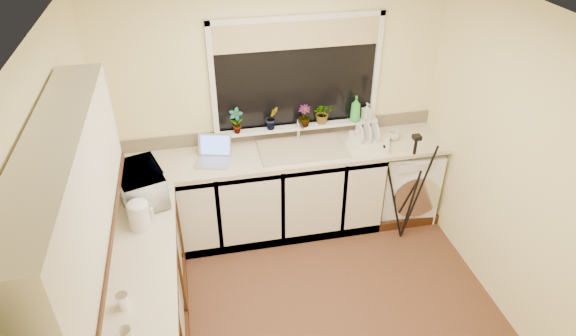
{
  "coord_description": "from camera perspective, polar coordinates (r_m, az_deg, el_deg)",
  "views": [
    {
      "loc": [
        -0.75,
        -2.66,
        3.3
      ],
      "look_at": [
        -0.08,
        0.55,
        1.15
      ],
      "focal_mm": 30.55,
      "sensor_mm": 36.0,
      "label": 1
    }
  ],
  "objects": [
    {
      "name": "plant_b",
      "position": [
        4.64,
        -1.89,
        5.86
      ],
      "size": [
        0.14,
        0.12,
        0.23
      ],
      "primitive_type": "imported",
      "rotation": [
        0.0,
        0.0,
        0.19
      ],
      "color": "#999999",
      "rests_on": "windowsill"
    },
    {
      "name": "plant_d",
      "position": [
        4.77,
        4.06,
        6.41
      ],
      "size": [
        0.19,
        0.17,
        0.21
      ],
      "primitive_type": "imported",
      "rotation": [
        0.0,
        0.0,
        0.03
      ],
      "color": "#999999",
      "rests_on": "windowsill"
    },
    {
      "name": "upper_cabinet",
      "position": [
        2.76,
        -24.18,
        -3.03
      ],
      "size": [
        0.28,
        1.9,
        0.7
      ],
      "primitive_type": "cube",
      "color": "silver",
      "rests_on": "wall_left"
    },
    {
      "name": "sink",
      "position": [
        4.64,
        1.7,
        2.24
      ],
      "size": [
        0.82,
        0.46,
        0.03
      ],
      "primitive_type": "cube",
      "color": "tan",
      "rests_on": "worktop_back"
    },
    {
      "name": "tripod",
      "position": [
        4.78,
        13.83,
        -2.42
      ],
      "size": [
        0.72,
        0.72,
        1.17
      ],
      "primitive_type": null,
      "rotation": [
        0.0,
        0.0,
        0.3
      ],
      "color": "black",
      "rests_on": "floor"
    },
    {
      "name": "soap_bottle_green",
      "position": [
        4.82,
        7.87,
        6.82
      ],
      "size": [
        0.12,
        0.12,
        0.26
      ],
      "primitive_type": "imported",
      "rotation": [
        0.0,
        0.0,
        -0.24
      ],
      "color": "green",
      "rests_on": "windowsill"
    },
    {
      "name": "base_cabinet_back",
      "position": [
        4.83,
        -4.48,
        -3.35
      ],
      "size": [
        2.55,
        0.6,
        0.86
      ],
      "primitive_type": "cube",
      "color": "silver",
      "rests_on": "floor"
    },
    {
      "name": "faucet",
      "position": [
        4.73,
        1.22,
        4.45
      ],
      "size": [
        0.03,
        0.03,
        0.24
      ],
      "primitive_type": "cylinder",
      "color": "silver",
      "rests_on": "worktop_back"
    },
    {
      "name": "window_glass",
      "position": [
        4.6,
        1.0,
        10.87
      ],
      "size": [
        1.5,
        0.02,
        1.0
      ],
      "primitive_type": "cube",
      "color": "black",
      "rests_on": "wall_back"
    },
    {
      "name": "dish_rack",
      "position": [
        4.77,
        9.34,
        2.98
      ],
      "size": [
        0.48,
        0.43,
        0.06
      ],
      "primitive_type": "cube",
      "rotation": [
        0.0,
        0.0,
        -0.41
      ],
      "color": "beige",
      "rests_on": "worktop_back"
    },
    {
      "name": "washing_machine",
      "position": [
        5.25,
        13.43,
        -1.29
      ],
      "size": [
        0.63,
        0.61,
        0.8
      ],
      "primitive_type": "cube",
      "rotation": [
        0.0,
        0.0,
        -0.12
      ],
      "color": "white",
      "rests_on": "floor"
    },
    {
      "name": "worktop_left",
      "position": [
        3.42,
        -17.9,
        -13.86
      ],
      "size": [
        0.6,
        2.4,
        0.04
      ],
      "primitive_type": "cube",
      "color": "beige",
      "rests_on": "base_cabinet_left"
    },
    {
      "name": "soap_bottle_clear",
      "position": [
        4.88,
        9.16,
        6.51
      ],
      "size": [
        0.1,
        0.1,
        0.18
      ],
      "primitive_type": "imported",
      "rotation": [
        0.0,
        0.0,
        0.24
      ],
      "color": "#999999",
      "rests_on": "windowsill"
    },
    {
      "name": "splashback_left",
      "position": [
        3.31,
        -23.63,
        -11.26
      ],
      "size": [
        0.02,
        2.4,
        0.45
      ],
      "primitive_type": "cube",
      "color": "beige",
      "rests_on": "wall_left"
    },
    {
      "name": "wall_right",
      "position": [
        4.11,
        25.26,
        -0.59
      ],
      "size": [
        0.0,
        3.0,
        3.0
      ],
      "primitive_type": "plane",
      "rotation": [
        1.57,
        0.0,
        -1.57
      ],
      "color": "#F7EAA5",
      "rests_on": "ground"
    },
    {
      "name": "kettle",
      "position": [
        3.82,
        -16.9,
        -5.39
      ],
      "size": [
        0.16,
        0.16,
        0.21
      ],
      "primitive_type": "cylinder",
      "color": "silver",
      "rests_on": "worktop_left"
    },
    {
      "name": "wall_back",
      "position": [
        4.71,
        -1.47,
        7.08
      ],
      "size": [
        3.2,
        0.0,
        3.2
      ],
      "primitive_type": "plane",
      "rotation": [
        1.57,
        0.0,
        0.0
      ],
      "color": "#F7EAA5",
      "rests_on": "ground"
    },
    {
      "name": "windowsill",
      "position": [
        4.77,
        1.09,
        4.89
      ],
      "size": [
        1.6,
        0.14,
        0.03
      ],
      "primitive_type": "cube",
      "color": "white",
      "rests_on": "wall_back"
    },
    {
      "name": "cup_left",
      "position": [
        3.13,
        -18.48,
        -17.95
      ],
      "size": [
        0.12,
        0.12,
        0.09
      ],
      "primitive_type": "imported",
      "rotation": [
        0.0,
        0.0,
        0.34
      ],
      "color": "beige",
      "rests_on": "worktop_left"
    },
    {
      "name": "plant_a",
      "position": [
        4.59,
        -6.05,
        5.46
      ],
      "size": [
        0.15,
        0.13,
        0.25
      ],
      "primitive_type": "imported",
      "rotation": [
        0.0,
        0.0,
        -0.33
      ],
      "color": "#999999",
      "rests_on": "windowsill"
    },
    {
      "name": "steel_jar",
      "position": [
        3.3,
        -18.68,
        -14.45
      ],
      "size": [
        0.08,
        0.08,
        0.1
      ],
      "primitive_type": "cylinder",
      "color": "white",
      "rests_on": "worktop_left"
    },
    {
      "name": "ceiling",
      "position": [
        2.89,
        3.9,
        16.1
      ],
      "size": [
        3.2,
        3.2,
        0.0
      ],
      "primitive_type": "plane",
      "rotation": [
        3.14,
        0.0,
        0.0
      ],
      "color": "white",
      "rests_on": "ground"
    },
    {
      "name": "floor",
      "position": [
        4.3,
        2.63,
        -16.86
      ],
      "size": [
        3.2,
        3.2,
        0.0
      ],
      "primitive_type": "plane",
      "color": "brown",
      "rests_on": "ground"
    },
    {
      "name": "microwave",
      "position": [
        4.09,
        -16.74,
        -1.91
      ],
      "size": [
        0.47,
        0.58,
        0.28
      ],
      "primitive_type": "imported",
      "rotation": [
        0.0,
        0.0,
        1.87
      ],
      "color": "white",
      "rests_on": "worktop_left"
    },
    {
      "name": "window_blind",
      "position": [
        4.45,
        1.12,
        15.22
      ],
      "size": [
        1.5,
        0.02,
        0.25
      ],
      "primitive_type": "cube",
      "color": "tan",
      "rests_on": "wall_back"
    },
    {
      "name": "cup_back",
      "position": [
        4.9,
        12.24,
        3.66
      ],
      "size": [
        0.12,
        0.12,
        0.08
      ],
      "primitive_type": "imported",
      "rotation": [
        0.0,
        0.0,
        -0.17
      ],
      "color": "beige",
      "rests_on": "worktop_back"
    },
    {
      "name": "laptop",
      "position": [
        4.52,
        -8.65,
        1.6
      ],
      "size": [
        0.36,
        0.35,
        0.22
      ],
      "rotation": [
        0.0,
        0.0,
        -0.26
      ],
      "color": "#A4A4AB",
      "rests_on": "worktop_back"
    },
    {
      "name": "worktop_back",
      "position": [
        4.62,
        -0.72,
        1.63
      ],
      "size": [
        3.2,
        0.6,
        0.04
      ],
      "primitive_type": "cube",
      "color": "beige",
      "rests_on": "base_cabinet_back"
    },
    {
      "name": "plant_c",
      "position": [
        4.7,
        1.88,
        6.06
      ],
      "size": [
        0.15,
        0.15,
        0.21
      ],
      "primitive_type": "imported",
      "rotation": [
        0.0,
        0.0,
        -0.31
      ],
      "color": "#999999",
      "rests_on": "windowsill"
    },
    {
      "name": "splashback_back",
      "position": [
        4.82,
        -1.4,
        4.3
      ],
      "size": [
        3.2,
        0.02,
        0.14
      ],
      "primitive_type": "cube",
      "color": "beige",
      "rests_on": "wall_back"
    },
    {
      "name": "wall_left",
      "position": [
        3.48,
        -23.5,
        -6.67
      ],
      "size": [
        0.0,
        3.0,
        3.0
      ],
      "primitive_type": "plane",
      "rotation": [
        1.57,
        0.0,
        1.57
      ],
      "color": "#F7EAA5",
      "rests_on": "ground"
    }
  ]
}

